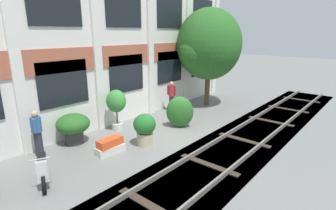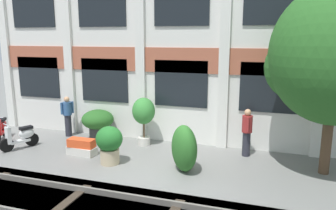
# 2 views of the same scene
# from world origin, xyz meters

# --- Properties ---
(ground_plane) EXTENTS (80.00, 80.00, 0.00)m
(ground_plane) POSITION_xyz_m (0.00, 0.00, 0.00)
(ground_plane) COLOR slate
(apartment_facade) EXTENTS (15.94, 0.64, 8.65)m
(apartment_facade) POSITION_xyz_m (-0.00, 2.97, 4.30)
(apartment_facade) COLOR silver
(apartment_facade) RESTS_ON ground
(broadleaf_tree) EXTENTS (3.74, 3.56, 5.40)m
(broadleaf_tree) POSITION_xyz_m (4.78, 1.30, 3.35)
(broadleaf_tree) COLOR #4C3826
(broadleaf_tree) RESTS_ON ground
(potted_plant_fluted_column) EXTENTS (0.84, 0.84, 1.21)m
(potted_plant_fluted_column) POSITION_xyz_m (-1.55, 0.04, 0.68)
(potted_plant_fluted_column) COLOR tan
(potted_plant_fluted_column) RESTS_ON ground
(potted_plant_square_trough) EXTENTS (1.05, 0.53, 0.55)m
(potted_plant_square_trough) POSITION_xyz_m (-2.84, 0.46, 0.26)
(potted_plant_square_trough) COLOR beige
(potted_plant_square_trough) RESTS_ON ground
(potted_plant_low_pan) EXTENTS (0.83, 0.83, 1.78)m
(potted_plant_low_pan) POSITION_xyz_m (-1.21, 2.07, 1.19)
(potted_plant_low_pan) COLOR beige
(potted_plant_low_pan) RESTS_ON ground
(potted_plant_stone_basin) EXTENTS (1.23, 1.23, 1.16)m
(potted_plant_stone_basin) POSITION_xyz_m (-3.19, 2.20, 0.70)
(potted_plant_stone_basin) COLOR #333333
(potted_plant_stone_basin) RESTS_ON ground
(scooter_near_curb) EXTENTS (0.74, 1.29, 0.98)m
(scooter_near_curb) POSITION_xyz_m (-5.23, 0.35, 0.44)
(scooter_near_curb) COLOR black
(scooter_near_curb) RESTS_ON ground
(scooter_second_parked) EXTENTS (0.80, 1.25, 0.98)m
(scooter_second_parked) POSITION_xyz_m (-6.80, 1.03, 0.44)
(scooter_second_parked) COLOR black
(scooter_second_parked) RESTS_ON ground
(resident_by_doorway) EXTENTS (0.36, 0.44, 1.61)m
(resident_by_doorway) POSITION_xyz_m (-4.53, 2.17, 0.86)
(resident_by_doorway) COLOR #282833
(resident_by_doorway) RESTS_ON ground
(resident_watching_tracks) EXTENTS (0.34, 0.52, 1.61)m
(resident_watching_tracks) POSITION_xyz_m (2.48, 2.07, 0.86)
(resident_watching_tracks) COLOR #282833
(resident_watching_tracks) RESTS_ON ground
(topiary_hedge) EXTENTS (1.25, 1.39, 1.40)m
(topiary_hedge) POSITION_xyz_m (0.82, 0.22, 0.70)
(topiary_hedge) COLOR #286023
(topiary_hedge) RESTS_ON ground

